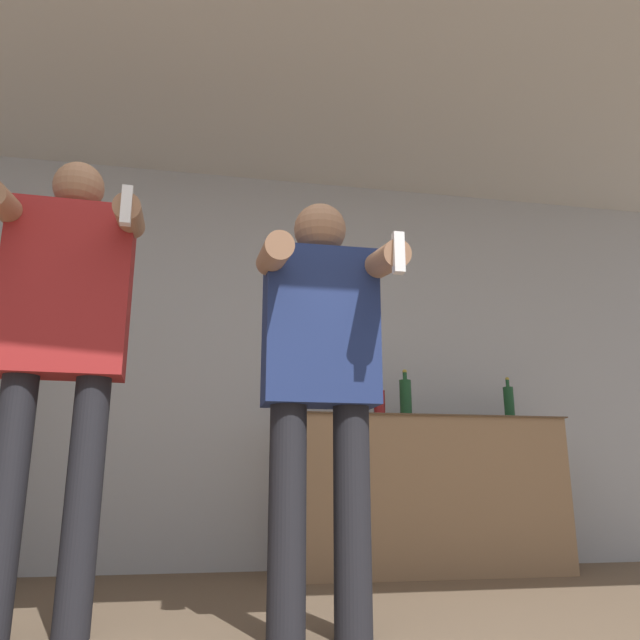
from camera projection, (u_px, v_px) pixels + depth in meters
wall_back at (238, 360)px, 4.01m from camera, size 7.00×0.06×2.55m
ceiling_slab at (264, 43)px, 3.03m from camera, size 7.00×3.22×0.05m
counter at (426, 494)px, 3.71m from camera, size 1.60×0.57×0.89m
bottle_dark_rum at (359, 401)px, 3.74m from camera, size 0.08×0.08×0.24m
bottle_green_wine at (509, 402)px, 3.91m from camera, size 0.06×0.06×0.27m
bottle_red_label at (406, 398)px, 3.80m from camera, size 0.07×0.07×0.30m
bottle_clear_vodka at (379, 402)px, 3.76m from camera, size 0.07×0.07×0.24m
person_woman_foreground at (321, 366)px, 2.26m from camera, size 0.49×0.47×1.55m
person_man_side at (63, 331)px, 2.30m from camera, size 0.54×0.45×1.73m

